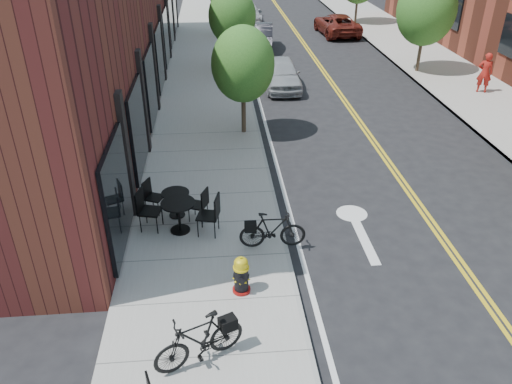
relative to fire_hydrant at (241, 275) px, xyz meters
name	(u,v)px	position (x,y,z in m)	size (l,w,h in m)	color
ground	(299,300)	(1.23, -0.26, -0.55)	(120.00, 120.00, 0.00)	black
sidewalk_near	(206,124)	(-0.77, 9.74, -0.49)	(4.00, 70.00, 0.12)	#9E9B93
sidewalk_far	(504,114)	(11.23, 9.74, -0.49)	(4.00, 70.00, 0.12)	#9E9B93
building_near	(92,13)	(-5.27, 13.74, 2.95)	(5.00, 28.00, 7.00)	#4C1818
tree_near_a	(243,65)	(0.63, 8.74, 2.06)	(2.20, 2.20, 3.81)	#382B1E
tree_near_b	(232,16)	(0.63, 16.74, 2.17)	(2.30, 2.30, 3.98)	#382B1E
tree_far_b	(427,10)	(9.83, 15.74, 2.51)	(2.80, 2.80, 4.62)	#382B1E
fire_hydrant	(241,275)	(0.00, 0.00, 0.00)	(0.46, 0.46, 0.90)	maroon
bicycle_left	(199,340)	(-0.86, -1.84, 0.09)	(0.49, 1.74, 1.04)	black
bicycle_right	(273,230)	(0.85, 1.55, 0.05)	(0.45, 1.61, 0.97)	black
bistro_set_b	(176,200)	(-1.54, 3.17, 0.03)	(1.73, 1.06, 0.92)	black
bistro_set_c	(179,212)	(-1.42, 2.44, 0.12)	(2.06, 1.04, 1.09)	black
parked_car_a	(281,73)	(2.72, 14.05, 0.12)	(1.58, 3.93, 1.34)	#A0A4A9
parked_car_b	(259,38)	(2.31, 20.80, 0.19)	(1.56, 4.46, 1.47)	black
parked_car_c	(246,13)	(2.17, 29.03, 0.14)	(1.92, 4.72, 1.37)	#ACADB1
parked_car_far	(337,24)	(7.74, 24.60, 0.11)	(2.18, 4.74, 1.32)	maroon
pedestrian	(485,73)	(11.48, 12.31, 0.44)	(0.64, 0.42, 1.74)	#A31D15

